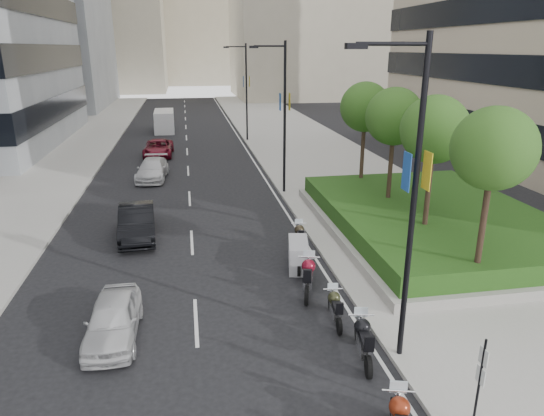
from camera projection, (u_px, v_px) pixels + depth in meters
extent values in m
plane|color=black|center=(259.00, 398.00, 12.54)|extent=(160.00, 160.00, 0.00)
cube|color=#9E9B93|center=(310.00, 151.00, 42.04)|extent=(10.00, 100.00, 0.15)
cube|color=#9E9B93|center=(54.00, 160.00, 38.56)|extent=(8.00, 100.00, 0.15)
cube|color=silver|center=(249.00, 154.00, 41.19)|extent=(0.12, 100.00, 0.01)
cube|color=silver|center=(187.00, 156.00, 40.32)|extent=(0.12, 100.00, 0.01)
cube|color=gray|center=(19.00, 1.00, 69.26)|extent=(22.00, 26.00, 30.00)
cube|color=#B7AD93|center=(96.00, 4.00, 97.66)|extent=(26.00, 24.00, 34.00)
cube|color=#B7AD93|center=(194.00, 3.00, 119.03)|extent=(30.00, 24.00, 38.00)
cube|color=#98958E|center=(432.00, 227.00, 23.43)|extent=(10.00, 14.00, 0.40)
cube|color=#184212|center=(433.00, 216.00, 23.24)|extent=(9.40, 13.40, 0.80)
cylinder|color=#332319|center=(482.00, 231.00, 16.88)|extent=(0.22, 0.22, 4.00)
sphere|color=#214F18|center=(494.00, 149.00, 15.97)|extent=(2.80, 2.80, 2.80)
cylinder|color=#332319|center=(427.00, 197.00, 20.62)|extent=(0.22, 0.22, 4.00)
sphere|color=#214F18|center=(435.00, 129.00, 19.71)|extent=(2.80, 2.80, 2.80)
cylinder|color=#332319|center=(390.00, 174.00, 24.36)|extent=(0.22, 0.22, 4.00)
sphere|color=#214F18|center=(394.00, 116.00, 23.44)|extent=(2.80, 2.80, 2.80)
cylinder|color=#332319|center=(362.00, 158.00, 28.09)|extent=(0.22, 0.22, 4.00)
sphere|color=#214F18|center=(365.00, 107.00, 27.18)|extent=(2.80, 2.80, 2.80)
cylinder|color=black|center=(413.00, 212.00, 12.77)|extent=(0.16, 0.16, 9.00)
cylinder|color=black|center=(393.00, 44.00, 11.30)|extent=(1.80, 0.10, 0.10)
cube|color=black|center=(356.00, 46.00, 11.16)|extent=(0.50, 0.22, 0.14)
cube|color=yellow|center=(427.00, 171.00, 12.47)|extent=(0.02, 0.45, 1.00)
cube|color=#1B4A98|center=(406.00, 172.00, 12.37)|extent=(0.02, 0.45, 1.00)
cylinder|color=black|center=(285.00, 121.00, 28.65)|extent=(0.16, 0.16, 9.00)
cylinder|color=black|center=(270.00, 46.00, 27.18)|extent=(1.80, 0.10, 0.10)
cube|color=black|center=(254.00, 47.00, 27.05)|extent=(0.50, 0.22, 0.14)
cube|color=yellow|center=(289.00, 102.00, 28.35)|extent=(0.02, 0.45, 1.00)
cube|color=#1B4A98|center=(280.00, 102.00, 28.26)|extent=(0.02, 0.45, 1.00)
cylinder|color=black|center=(247.00, 94.00, 45.48)|extent=(0.16, 0.16, 9.00)
cylinder|color=black|center=(236.00, 47.00, 44.01)|extent=(1.80, 0.10, 0.10)
cube|color=black|center=(226.00, 47.00, 43.87)|extent=(0.50, 0.22, 0.14)
cube|color=yellow|center=(249.00, 82.00, 45.18)|extent=(0.02, 0.45, 1.00)
cube|color=#1B4A98|center=(243.00, 82.00, 45.08)|extent=(0.02, 0.45, 1.00)
cylinder|color=black|center=(479.00, 387.00, 11.07)|extent=(0.06, 0.06, 2.50)
cube|color=silver|center=(484.00, 357.00, 10.82)|extent=(0.02, 0.32, 0.42)
cube|color=silver|center=(480.00, 376.00, 10.97)|extent=(0.02, 0.32, 0.42)
cylinder|color=black|center=(394.00, 411.00, 11.64)|extent=(0.29, 0.64, 0.63)
sphere|color=maroon|center=(400.00, 407.00, 10.96)|extent=(0.49, 0.49, 0.49)
cylinder|color=silver|center=(399.00, 391.00, 11.15)|extent=(0.74, 0.25, 0.05)
cylinder|color=black|center=(368.00, 367.00, 13.23)|extent=(0.23, 0.65, 0.64)
cylinder|color=black|center=(358.00, 333.00, 14.79)|extent=(0.23, 0.65, 0.64)
cube|color=silver|center=(364.00, 345.00, 13.91)|extent=(0.45, 0.91, 0.43)
sphere|color=black|center=(362.00, 327.00, 14.10)|extent=(0.49, 0.49, 0.49)
cube|color=black|center=(366.00, 341.00, 13.51)|extent=(0.42, 0.81, 0.16)
cylinder|color=silver|center=(361.00, 315.00, 14.30)|extent=(0.76, 0.18, 0.05)
cylinder|color=black|center=(339.00, 326.00, 15.26)|extent=(0.16, 0.56, 0.55)
cylinder|color=black|center=(331.00, 304.00, 16.59)|extent=(0.16, 0.56, 0.55)
cube|color=silver|center=(335.00, 311.00, 15.84)|extent=(0.34, 0.77, 0.37)
sphere|color=#2A2C18|center=(334.00, 298.00, 16.01)|extent=(0.42, 0.42, 0.42)
cube|color=black|center=(337.00, 308.00, 15.50)|extent=(0.31, 0.68, 0.14)
cylinder|color=silver|center=(333.00, 289.00, 16.17)|extent=(0.65, 0.11, 0.04)
cylinder|color=black|center=(307.00, 296.00, 17.00)|extent=(0.32, 0.68, 0.67)
cylinder|color=black|center=(309.00, 274.00, 18.64)|extent=(0.32, 0.68, 0.67)
cube|color=silver|center=(308.00, 280.00, 17.71)|extent=(0.58, 0.98, 0.46)
sphere|color=maroon|center=(309.00, 266.00, 17.92)|extent=(0.52, 0.52, 0.52)
cube|color=black|center=(308.00, 276.00, 17.30)|extent=(0.53, 0.87, 0.17)
cylinder|color=silver|center=(309.00, 257.00, 18.12)|extent=(0.78, 0.28, 0.05)
cylinder|color=black|center=(299.00, 269.00, 19.17)|extent=(0.21, 0.57, 0.56)
cylinder|color=black|center=(297.00, 254.00, 20.55)|extent=(0.21, 0.57, 0.56)
cube|color=gray|center=(298.00, 255.00, 19.76)|extent=(1.11, 2.01, 1.13)
cylinder|color=black|center=(301.00, 249.00, 21.11)|extent=(0.19, 0.58, 0.57)
cylinder|color=black|center=(298.00, 236.00, 22.51)|extent=(0.19, 0.58, 0.57)
cube|color=silver|center=(300.00, 239.00, 21.72)|extent=(0.38, 0.82, 0.39)
sphere|color=black|center=(299.00, 230.00, 21.90)|extent=(0.44, 0.44, 0.44)
cube|color=black|center=(300.00, 235.00, 21.36)|extent=(0.35, 0.72, 0.15)
cylinder|color=silver|center=(299.00, 223.00, 22.07)|extent=(0.68, 0.14, 0.05)
imported|color=silver|center=(113.00, 319.00, 14.96)|extent=(1.59, 3.84, 1.30)
imported|color=black|center=(137.00, 222.00, 22.93)|extent=(1.94, 4.73, 1.52)
imported|color=silver|center=(152.00, 169.00, 33.24)|extent=(2.29, 4.81, 1.36)
imported|color=maroon|center=(158.00, 148.00, 40.19)|extent=(2.43, 4.98, 1.36)
cube|color=white|center=(164.00, 121.00, 52.08)|extent=(2.09, 5.29, 2.21)
cube|color=white|center=(164.00, 129.00, 50.38)|extent=(2.02, 1.30, 1.16)
cylinder|color=black|center=(156.00, 131.00, 50.40)|extent=(0.26, 0.74, 0.74)
cylinder|color=black|center=(173.00, 131.00, 50.68)|extent=(0.26, 0.74, 0.74)
cylinder|color=black|center=(158.00, 126.00, 53.74)|extent=(0.26, 0.74, 0.74)
cylinder|color=black|center=(173.00, 125.00, 54.02)|extent=(0.26, 0.74, 0.74)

